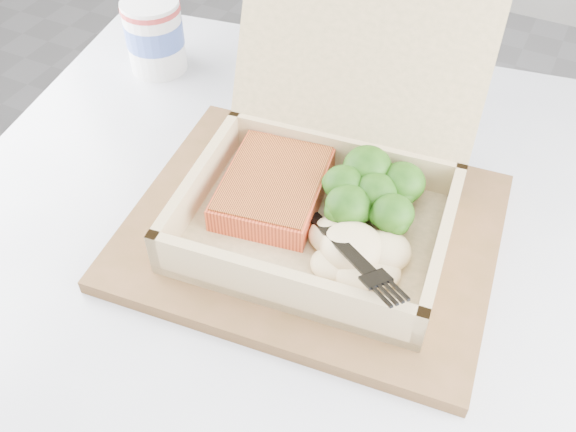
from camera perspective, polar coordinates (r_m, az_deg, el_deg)
The scene contains 9 objects.
cafe_table at distance 0.75m, azimuth 0.87°, elevation -12.16°, with size 0.84×0.84×0.71m.
serving_tray at distance 0.61m, azimuth 2.15°, elevation -1.29°, with size 0.34×0.27×0.01m, color brown.
takeout_container at distance 0.59m, azimuth 3.83°, elevation 4.88°, with size 0.27×0.29×0.21m.
salmon_fillet at distance 0.61m, azimuth -1.26°, elevation 2.56°, with size 0.09×0.12×0.02m, color #E9592D.
broccoli_pile at distance 0.59m, azimuth 7.69°, elevation 1.60°, with size 0.10×0.10×0.04m, color #326C18, non-canonical shape.
mashed_potatoes at distance 0.55m, azimuth 5.70°, elevation -2.75°, with size 0.09×0.08×0.03m, color beige.
plastic_fork at distance 0.55m, azimuth 3.61°, elevation -0.91°, with size 0.13×0.11×0.03m.
paper_cup at distance 0.82m, azimuth -11.79°, elevation 15.61°, with size 0.07×0.07×0.09m.
receipt at distance 0.74m, azimuth 8.83°, elevation 7.89°, with size 0.08×0.15×0.00m, color white.
Camera 1 is at (0.80, -0.24, 1.16)m, focal length 40.00 mm.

